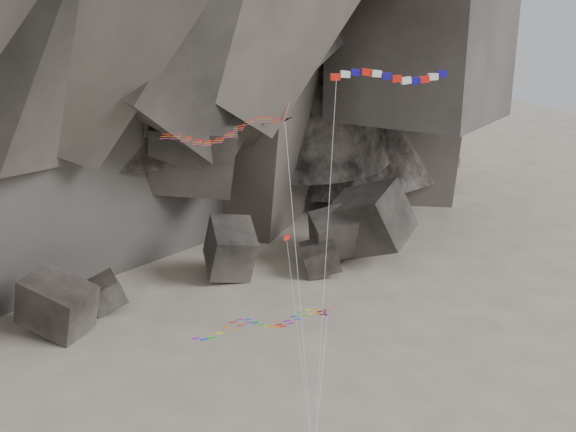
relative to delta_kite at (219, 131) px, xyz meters
name	(u,v)px	position (x,y,z in m)	size (l,w,h in m)	color
boulder_field	(187,272)	(6.92, 29.54, -23.45)	(66.62, 17.38, 11.32)	#47423F
delta_kite	(219,131)	(0.00, 0.00, 0.00)	(9.76, 6.49, 26.72)	red
banner_kite	(389,79)	(12.73, -1.54, 2.86)	(12.52, 6.19, 28.51)	red
parafoil_kite	(258,323)	(3.51, 1.87, -16.33)	(12.42, 8.06, 9.09)	gold
pennant_kite	(291,280)	(4.56, -1.86, -11.26)	(0.57, 4.92, 16.80)	red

